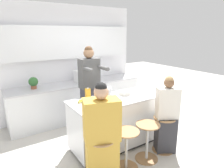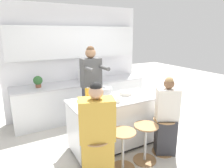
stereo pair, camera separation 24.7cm
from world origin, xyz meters
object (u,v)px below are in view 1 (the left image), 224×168
(bar_stool_center_right, at_px, (147,140))
(cooking_pot, at_px, (104,92))
(kitchen_island, at_px, (114,122))
(coffee_cup_near, at_px, (120,100))
(person_wrapped_blanket, at_px, (102,136))
(bar_stool_leftmost, at_px, (102,156))
(person_seated_near, at_px, (166,118))
(potted_plant, at_px, (33,82))
(fruit_bowl, at_px, (97,102))
(person_cooking, at_px, (90,92))
(juice_carton, at_px, (88,94))
(microwave, at_px, (85,76))
(bar_stool_rightmost, at_px, (164,132))
(banana_bunch, at_px, (81,101))
(bar_stool_center_left, at_px, (126,148))

(bar_stool_center_right, xyz_separation_m, cooking_pot, (-0.30, 0.83, 0.65))
(kitchen_island, bearing_deg, coffee_cup_near, -100.80)
(person_wrapped_blanket, height_order, coffee_cup_near, person_wrapped_blanket)
(bar_stool_leftmost, xyz_separation_m, cooking_pot, (0.55, 0.81, 0.65))
(person_seated_near, bearing_deg, potted_plant, 156.33)
(person_wrapped_blanket, distance_m, fruit_bowl, 0.69)
(person_cooking, distance_m, person_seated_near, 1.55)
(coffee_cup_near, distance_m, juice_carton, 0.58)
(person_cooking, relative_size, potted_plant, 7.10)
(potted_plant, bearing_deg, person_cooking, -46.36)
(fruit_bowl, distance_m, coffee_cup_near, 0.38)
(fruit_bowl, xyz_separation_m, microwave, (0.57, 1.58, 0.07))
(cooking_pot, xyz_separation_m, microwave, (0.28, 1.34, 0.02))
(cooking_pot, relative_size, fruit_bowl, 1.60)
(person_cooking, height_order, fruit_bowl, person_cooking)
(potted_plant, bearing_deg, fruit_bowl, -68.94)
(person_wrapped_blanket, height_order, person_seated_near, person_wrapped_blanket)
(kitchen_island, relative_size, potted_plant, 6.30)
(kitchen_island, distance_m, bar_stool_rightmost, 0.90)
(banana_bunch, relative_size, microwave, 0.33)
(person_seated_near, xyz_separation_m, banana_bunch, (-1.24, 0.77, 0.32))
(person_cooking, xyz_separation_m, cooking_pot, (0.05, -0.48, 0.10))
(cooking_pot, xyz_separation_m, juice_carton, (-0.31, 0.05, 0.01))
(fruit_bowl, relative_size, juice_carton, 1.06)
(banana_bunch, bearing_deg, person_seated_near, -31.82)
(bar_stool_center_left, bearing_deg, kitchen_island, 71.58)
(bar_stool_center_left, distance_m, person_seated_near, 0.91)
(person_cooking, height_order, person_wrapped_blanket, person_cooking)
(juice_carton, bearing_deg, bar_stool_center_left, -77.98)
(banana_bunch, height_order, juice_carton, juice_carton)
(bar_stool_center_right, relative_size, cooking_pot, 1.82)
(kitchen_island, height_order, person_cooking, person_cooking)
(person_wrapped_blanket, relative_size, banana_bunch, 9.14)
(kitchen_island, relative_size, coffee_cup_near, 15.38)
(juice_carton, bearing_deg, person_cooking, 58.80)
(bar_stool_leftmost, relative_size, bar_stool_rightmost, 1.00)
(cooking_pot, distance_m, banana_bunch, 0.50)
(person_seated_near, distance_m, banana_bunch, 1.50)
(potted_plant, bearing_deg, person_wrapped_blanket, -80.50)
(person_wrapped_blanket, bearing_deg, juice_carton, 93.39)
(kitchen_island, height_order, person_wrapped_blanket, person_wrapped_blanket)
(kitchen_island, relative_size, bar_stool_leftmost, 2.53)
(person_wrapped_blanket, bearing_deg, person_seated_near, 18.75)
(fruit_bowl, bearing_deg, bar_stool_center_left, -74.09)
(kitchen_island, bearing_deg, microwave, 82.84)
(person_cooking, distance_m, banana_bunch, 0.69)
(bar_stool_leftmost, height_order, bar_stool_center_left, same)
(fruit_bowl, height_order, banana_bunch, fruit_bowl)
(bar_stool_leftmost, xyz_separation_m, bar_stool_center_left, (0.43, -0.02, 0.00))
(kitchen_island, height_order, bar_stool_center_left, kitchen_island)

